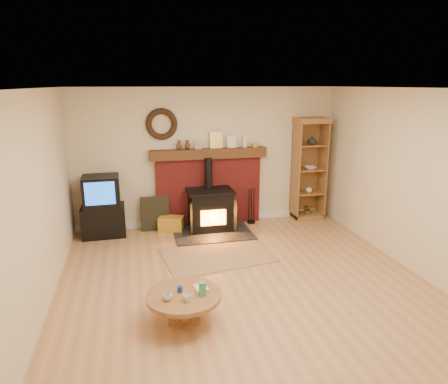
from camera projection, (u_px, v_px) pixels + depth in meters
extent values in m
plane|color=#B1794A|center=(247.00, 289.00, 5.34)|extent=(5.50, 5.50, 0.00)
cube|color=beige|center=(208.00, 157.00, 7.58)|extent=(5.00, 0.02, 2.60)
cube|color=beige|center=(377.00, 315.00, 2.41)|extent=(5.00, 0.02, 2.60)
cube|color=beige|center=(34.00, 209.00, 4.45)|extent=(0.02, 5.50, 2.60)
cube|color=beige|center=(421.00, 184.00, 5.54)|extent=(0.02, 5.50, 2.60)
cube|color=white|center=(251.00, 88.00, 4.66)|extent=(5.00, 5.50, 0.02)
cube|color=white|center=(209.00, 219.00, 7.89)|extent=(5.00, 0.04, 0.12)
torus|color=black|center=(162.00, 124.00, 7.17)|extent=(0.57, 0.11, 0.57)
cube|color=maroon|center=(209.00, 191.00, 7.68)|extent=(2.00, 0.15, 1.30)
cube|color=#3E2813|center=(209.00, 154.00, 7.46)|extent=(2.20, 0.22, 0.18)
cube|color=#999999|center=(198.00, 145.00, 7.38)|extent=(0.13, 0.05, 0.14)
cube|color=gold|center=(216.00, 140.00, 7.45)|extent=(0.24, 0.06, 0.30)
cube|color=white|center=(232.00, 142.00, 7.53)|extent=(0.18, 0.05, 0.22)
cylinder|color=white|center=(245.00, 142.00, 7.56)|extent=(0.08, 0.08, 0.22)
cylinder|color=gold|center=(255.00, 145.00, 7.63)|extent=(0.14, 0.14, 0.07)
cube|color=black|center=(213.00, 233.00, 7.30)|extent=(1.40, 1.00, 0.03)
cube|color=black|center=(210.00, 210.00, 7.39)|extent=(0.76, 0.54, 0.71)
cube|color=black|center=(210.00, 191.00, 7.29)|extent=(0.84, 0.60, 0.04)
cylinder|color=black|center=(208.00, 173.00, 7.35)|extent=(0.14, 0.14, 0.56)
cube|color=orange|center=(213.00, 218.00, 7.14)|extent=(0.46, 0.02, 0.28)
cube|color=black|center=(194.00, 217.00, 7.11)|extent=(0.18, 0.24, 0.56)
cube|color=black|center=(231.00, 214.00, 7.27)|extent=(0.18, 0.24, 0.56)
cube|color=brown|center=(217.00, 255.00, 6.39)|extent=(1.82, 1.38, 0.01)
cube|color=black|center=(104.00, 221.00, 7.16)|extent=(0.76, 0.53, 0.55)
cube|color=black|center=(101.00, 191.00, 7.02)|extent=(0.63, 0.53, 0.55)
cube|color=blue|center=(100.00, 194.00, 6.76)|extent=(0.50, 0.03, 0.40)
cube|color=brown|center=(306.00, 216.00, 8.14)|extent=(0.59, 0.43, 0.10)
cube|color=brown|center=(305.00, 169.00, 8.08)|extent=(0.59, 0.02, 1.88)
cube|color=brown|center=(295.00, 171.00, 7.83)|extent=(0.02, 0.43, 1.88)
cube|color=brown|center=(322.00, 170.00, 7.95)|extent=(0.02, 0.43, 1.88)
cube|color=brown|center=(312.00, 120.00, 7.63)|extent=(0.65, 0.47, 0.10)
cube|color=brown|center=(308.00, 193.00, 8.01)|extent=(0.55, 0.39, 0.02)
cube|color=brown|center=(309.00, 169.00, 7.88)|extent=(0.55, 0.39, 0.02)
cube|color=brown|center=(310.00, 145.00, 7.76)|extent=(0.55, 0.39, 0.02)
imported|color=white|center=(312.00, 140.00, 7.68)|extent=(0.18, 0.18, 0.18)
imported|color=white|center=(310.00, 168.00, 7.83)|extent=(0.23, 0.23, 0.06)
sphere|color=white|center=(309.00, 190.00, 7.94)|extent=(0.12, 0.12, 0.12)
imported|color=#3E9463|center=(308.00, 209.00, 8.05)|extent=(0.20, 0.18, 0.23)
cube|color=gold|center=(171.00, 224.00, 7.39)|extent=(0.50, 0.40, 0.28)
cube|color=black|center=(155.00, 213.00, 7.42)|extent=(0.53, 0.14, 0.63)
cylinder|color=black|center=(251.00, 222.00, 7.86)|extent=(0.16, 0.16, 0.04)
cylinder|color=black|center=(249.00, 206.00, 7.76)|extent=(0.02, 0.02, 0.70)
cylinder|color=black|center=(251.00, 206.00, 7.77)|extent=(0.02, 0.02, 0.70)
cylinder|color=black|center=(254.00, 206.00, 7.78)|extent=(0.02, 0.02, 0.70)
cylinder|color=brown|center=(184.00, 321.00, 4.59)|extent=(0.38, 0.38, 0.03)
cylinder|color=brown|center=(184.00, 309.00, 4.54)|extent=(0.14, 0.14, 0.29)
cylinder|color=brown|center=(184.00, 296.00, 4.50)|extent=(0.85, 0.85, 0.05)
imported|color=white|center=(167.00, 297.00, 4.35)|extent=(0.11, 0.11, 0.08)
imported|color=white|center=(187.00, 298.00, 4.32)|extent=(0.09, 0.09, 0.08)
imported|color=#4C331E|center=(195.00, 289.00, 4.58)|extent=(0.14, 0.19, 0.02)
cylinder|color=navy|center=(180.00, 289.00, 4.52)|extent=(0.06, 0.06, 0.07)
cube|color=#3E9463|center=(202.00, 289.00, 4.44)|extent=(0.07, 0.07, 0.16)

